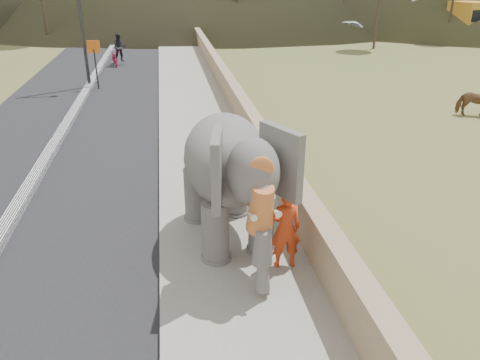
{
  "coord_description": "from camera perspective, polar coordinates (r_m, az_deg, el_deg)",
  "views": [
    {
      "loc": [
        -1.14,
        -5.97,
        5.55
      ],
      "look_at": [
        0.2,
        2.43,
        1.7
      ],
      "focal_mm": 35.0,
      "sensor_mm": 36.0,
      "label": 1
    }
  ],
  "objects": [
    {
      "name": "bus_white",
      "position": [
        50.14,
        25.49,
        17.57
      ],
      "size": [
        11.18,
        3.46,
        3.1
      ],
      "primitive_type": "cube",
      "rotation": [
        0.0,
        0.0,
        1.48
      ],
      "color": "white",
      "rests_on": "ground"
    },
    {
      "name": "road",
      "position": [
        17.33,
        -21.46,
        4.0
      ],
      "size": [
        7.0,
        120.0,
        0.03
      ],
      "primitive_type": "cube",
      "color": "black",
      "rests_on": "ground"
    },
    {
      "name": "median",
      "position": [
        17.3,
        -21.51,
        4.29
      ],
      "size": [
        0.35,
        120.0,
        0.22
      ],
      "primitive_type": "cube",
      "color": "black",
      "rests_on": "ground"
    },
    {
      "name": "walkway",
      "position": [
        16.92,
        -4.73,
        5.39
      ],
      "size": [
        3.0,
        120.0,
        0.15
      ],
      "primitive_type": "cube",
      "color": "#9E9687",
      "rests_on": "ground"
    },
    {
      "name": "cow",
      "position": [
        21.57,
        26.86,
        8.53
      ],
      "size": [
        1.59,
        1.04,
        1.24
      ],
      "primitive_type": "imported",
      "rotation": [
        0.0,
        0.0,
        1.29
      ],
      "color": "brown",
      "rests_on": "ground"
    },
    {
      "name": "signboard",
      "position": [
        24.73,
        -17.3,
        14.21
      ],
      "size": [
        0.6,
        0.08,
        2.4
      ],
      "color": "#2D2D33",
      "rests_on": "ground"
    },
    {
      "name": "elephant_and_man",
      "position": [
        9.86,
        -1.54,
        0.45
      ],
      "size": [
        2.51,
        4.15,
        2.84
      ],
      "color": "slate",
      "rests_on": "ground"
    },
    {
      "name": "motorcyclist",
      "position": [
        30.98,
        -14.78,
        14.71
      ],
      "size": [
        1.36,
        1.92,
        1.97
      ],
      "color": "maroon",
      "rests_on": "ground"
    },
    {
      "name": "distant_car",
      "position": [
        44.74,
        13.59,
        17.52
      ],
      "size": [
        4.53,
        2.82,
        1.44
      ],
      "primitive_type": "imported",
      "rotation": [
        0.0,
        0.0,
        1.29
      ],
      "color": "silver",
      "rests_on": "ground"
    },
    {
      "name": "parapet",
      "position": [
        16.96,
        0.82,
        7.21
      ],
      "size": [
        0.3,
        120.0,
        1.1
      ],
      "primitive_type": "cube",
      "color": "tan",
      "rests_on": "ground"
    },
    {
      "name": "ground",
      "position": [
        8.23,
        1.36,
        -18.07
      ],
      "size": [
        160.0,
        160.0,
        0.0
      ],
      "primitive_type": "plane",
      "color": "olive",
      "rests_on": "ground"
    }
  ]
}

